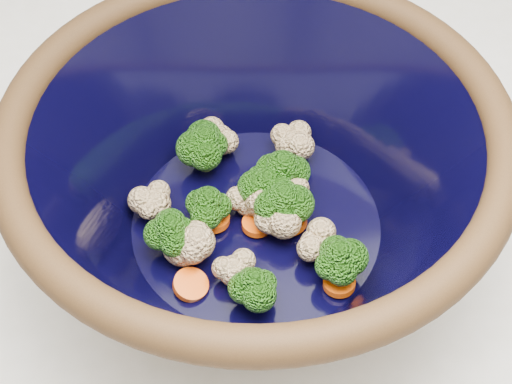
% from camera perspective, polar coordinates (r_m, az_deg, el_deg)
% --- Properties ---
extents(mixing_bowl, '(0.40, 0.40, 0.17)m').
position_cam_1_polar(mixing_bowl, '(0.56, 0.00, 1.04)').
color(mixing_bowl, black).
rests_on(mixing_bowl, counter).
extents(vegetable_pile, '(0.16, 0.20, 0.05)m').
position_cam_1_polar(vegetable_pile, '(0.59, -0.36, -0.90)').
color(vegetable_pile, '#608442').
rests_on(vegetable_pile, mixing_bowl).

